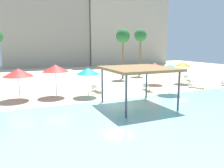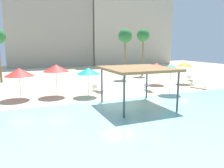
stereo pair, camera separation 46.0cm
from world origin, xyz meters
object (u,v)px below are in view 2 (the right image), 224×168
beach_umbrella_red_2 (19,72)px  beach_umbrella_red_5 (56,68)px  lounge_chair_2 (148,87)px  palm_tree_1 (125,37)px  palm_tree_2 (143,37)px  lounge_chair_4 (191,78)px  shade_pavilion (138,70)px  beach_umbrella_red_4 (156,66)px  beach_umbrella_teal_3 (171,68)px  beach_umbrella_orange_0 (185,64)px  lounge_chair_6 (98,88)px  lounge_chair_0 (197,85)px  beach_umbrella_teal_1 (88,71)px

beach_umbrella_red_2 → beach_umbrella_red_5: 3.07m
lounge_chair_2 → palm_tree_1: 10.07m
beach_umbrella_red_5 → palm_tree_2: (14.37, 9.46, 3.34)m
lounge_chair_4 → lounge_chair_2: bearing=-55.5°
shade_pavilion → beach_umbrella_red_4: 10.11m
beach_umbrella_red_4 → lounge_chair_2: (-2.75, -2.73, -1.92)m
beach_umbrella_teal_3 → palm_tree_1: (0.40, 10.71, 3.16)m
lounge_chair_4 → palm_tree_2: 9.60m
lounge_chair_2 → palm_tree_2: 12.98m
beach_umbrella_red_2 → lounge_chair_4: 20.96m
beach_umbrella_red_4 → palm_tree_2: bearing=71.4°
beach_umbrella_orange_0 → lounge_chair_4: 3.51m
lounge_chair_4 → beach_umbrella_red_4: bearing=-70.6°
shade_pavilion → palm_tree_2: size_ratio=0.69×
beach_umbrella_red_5 → lounge_chair_6: 4.70m
beach_umbrella_orange_0 → beach_umbrella_teal_3: size_ratio=0.93×
beach_umbrella_red_4 → lounge_chair_0: 4.98m
lounge_chair_2 → lounge_chair_4: 9.27m
beach_umbrella_red_2 → lounge_chair_4: bearing=6.4°
lounge_chair_0 → lounge_chair_6: same height
beach_umbrella_red_2 → beach_umbrella_red_4: beach_umbrella_red_2 is taller
lounge_chair_0 → palm_tree_2: palm_tree_2 is taller
shade_pavilion → beach_umbrella_red_4: bearing=48.5°
palm_tree_1 → lounge_chair_2: bearing=-99.2°
lounge_chair_6 → beach_umbrella_red_4: bearing=94.0°
beach_umbrella_red_2 → lounge_chair_2: (12.10, -1.04, -2.01)m
beach_umbrella_teal_1 → palm_tree_2: palm_tree_2 is taller
beach_umbrella_red_5 → palm_tree_1: 13.15m
beach_umbrella_teal_3 → palm_tree_2: palm_tree_2 is taller
beach_umbrella_orange_0 → lounge_chair_6: beach_umbrella_orange_0 is taller
beach_umbrella_teal_3 → lounge_chair_2: 3.33m
beach_umbrella_red_5 → lounge_chair_4: bearing=7.7°
beach_umbrella_teal_1 → beach_umbrella_red_2: (-5.73, 1.15, 0.03)m
shade_pavilion → beach_umbrella_teal_1: (-2.42, 4.71, -0.50)m
beach_umbrella_red_2 → lounge_chair_0: beach_umbrella_red_2 is taller
shade_pavilion → beach_umbrella_red_5: shade_pavilion is taller
beach_umbrella_orange_0 → lounge_chair_0: size_ratio=1.33×
beach_umbrella_red_4 → beach_umbrella_teal_3: bearing=-109.5°
beach_umbrella_orange_0 → beach_umbrella_teal_1: beach_umbrella_orange_0 is taller
beach_umbrella_red_4 → beach_umbrella_red_5: beach_umbrella_red_5 is taller
lounge_chair_0 → lounge_chair_2: size_ratio=1.00×
beach_umbrella_teal_1 → lounge_chair_4: bearing=13.0°
beach_umbrella_red_5 → lounge_chair_6: (4.08, 0.56, -2.25)m
palm_tree_1 → shade_pavilion: bearing=-111.8°
beach_umbrella_teal_3 → lounge_chair_6: size_ratio=1.46×
beach_umbrella_teal_3 → shade_pavilion: bearing=-152.8°
beach_umbrella_teal_1 → beach_umbrella_orange_0: bearing=9.0°
lounge_chair_6 → beach_umbrella_orange_0: bearing=87.0°
beach_umbrella_teal_3 → beach_umbrella_red_5: size_ratio=0.97×
shade_pavilion → lounge_chair_0: shade_pavilion is taller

